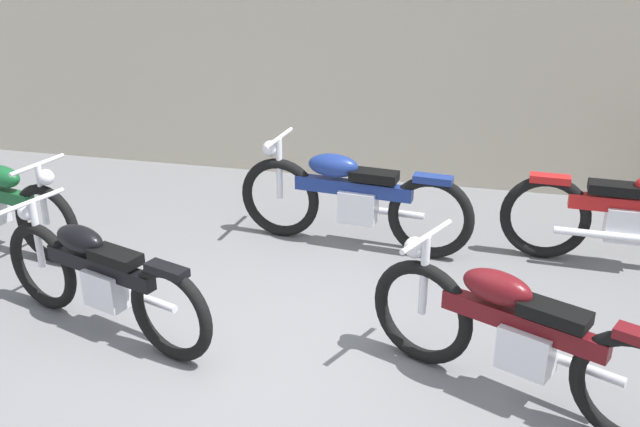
{
  "coord_description": "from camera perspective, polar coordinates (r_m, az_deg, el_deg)",
  "views": [
    {
      "loc": [
        1.26,
        -4.02,
        2.89
      ],
      "look_at": [
        0.0,
        1.32,
        0.55
      ],
      "focal_mm": 40.61,
      "sensor_mm": 36.0,
      "label": 1
    }
  ],
  "objects": [
    {
      "name": "ground_plane",
      "position": [
        5.11,
        -3.49,
        -11.41
      ],
      "size": [
        40.0,
        40.0,
        0.0
      ],
      "primitive_type": "plane",
      "color": "slate"
    },
    {
      "name": "motorcycle_black",
      "position": [
        5.44,
        -16.95,
        -4.85
      ],
      "size": [
        1.94,
        0.85,
        0.91
      ],
      "rotation": [
        0.0,
        0.0,
        2.81
      ],
      "color": "black",
      "rests_on": "ground_plane"
    },
    {
      "name": "motorcycle_blue",
      "position": [
        6.5,
        2.46,
        1.24
      ],
      "size": [
        2.18,
        0.61,
        0.98
      ],
      "rotation": [
        0.0,
        0.0,
        3.04
      ],
      "color": "black",
      "rests_on": "ground_plane"
    },
    {
      "name": "motorcycle_red",
      "position": [
        6.65,
        23.67,
        -0.26
      ],
      "size": [
        2.2,
        0.61,
        0.99
      ],
      "rotation": [
        0.0,
        0.0,
        -0.05
      ],
      "color": "black",
      "rests_on": "ground_plane"
    },
    {
      "name": "building_wall",
      "position": [
        8.05,
        4.17,
        14.18
      ],
      "size": [
        18.0,
        0.3,
        3.3
      ],
      "primitive_type": "cube",
      "color": "#B2A893",
      "rests_on": "ground_plane"
    },
    {
      "name": "motorcycle_maroon",
      "position": [
        4.66,
        15.33,
        -9.25
      ],
      "size": [
        1.97,
        1.06,
        0.96
      ],
      "rotation": [
        0.0,
        0.0,
        2.71
      ],
      "color": "black",
      "rests_on": "ground_plane"
    }
  ]
}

